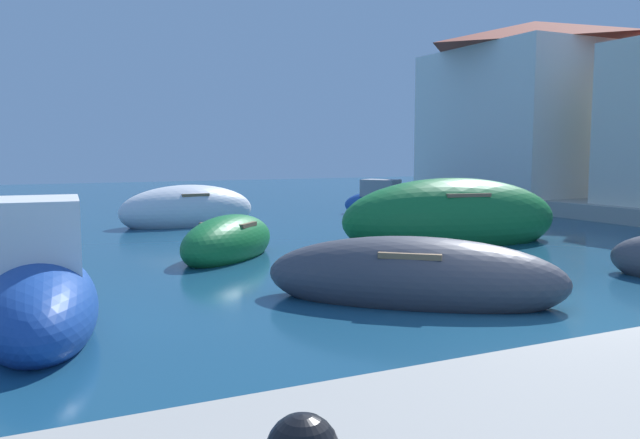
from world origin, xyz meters
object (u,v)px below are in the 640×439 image
moored_boat_7 (387,204)px  moored_boat_8 (413,278)px  moored_boat_4 (451,219)px  waterfront_building_annex (532,106)px  moored_boat_6 (40,293)px  moored_boat_2 (228,242)px  moored_boat_0 (188,211)px

moored_boat_7 → moored_boat_8: moored_boat_7 is taller
moored_boat_4 → moored_boat_8: 6.37m
moored_boat_8 → waterfront_building_annex: bearing=-98.6°
moored_boat_8 → moored_boat_6: bearing=32.5°
moored_boat_6 → moored_boat_2: bearing=143.1°
moored_boat_6 → waterfront_building_annex: 22.59m
waterfront_building_annex → moored_boat_2: bearing=-154.1°
moored_boat_0 → moored_boat_6: 11.32m
moored_boat_2 → moored_boat_4: bearing=132.4°
waterfront_building_annex → moored_boat_4: bearing=-142.1°
moored_boat_0 → moored_boat_2: (-0.71, -6.13, -0.11)m
moored_boat_6 → moored_boat_7: size_ratio=1.05×
moored_boat_4 → moored_boat_6: bearing=-146.4°
moored_boat_2 → moored_boat_7: moored_boat_7 is taller
moored_boat_0 → moored_boat_4: size_ratio=0.74×
moored_boat_4 → moored_boat_8: moored_boat_4 is taller
moored_boat_0 → waterfront_building_annex: bearing=-2.1°
moored_boat_6 → moored_boat_7: moored_boat_6 is taller
moored_boat_6 → waterfront_building_annex: size_ratio=0.47×
moored_boat_0 → moored_boat_6: moored_boat_6 is taller
moored_boat_7 → waterfront_building_annex: waterfront_building_annex is taller
moored_boat_2 → waterfront_building_annex: (15.27, 7.41, 3.68)m
moored_boat_2 → moored_boat_6: bearing=3.5°
moored_boat_4 → moored_boat_7: 6.62m
moored_boat_2 → moored_boat_4: size_ratio=0.55×
moored_boat_0 → moored_boat_8: 11.09m
moored_boat_2 → moored_boat_6: (-3.74, -4.28, 0.16)m
moored_boat_0 → moored_boat_2: size_ratio=1.35×
moored_boat_4 → waterfront_building_annex: (9.79, 7.63, 3.44)m
moored_boat_0 → moored_boat_8: (0.50, -11.08, -0.08)m
moored_boat_4 → waterfront_building_annex: 12.88m
moored_boat_8 → waterfront_building_annex: 19.07m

